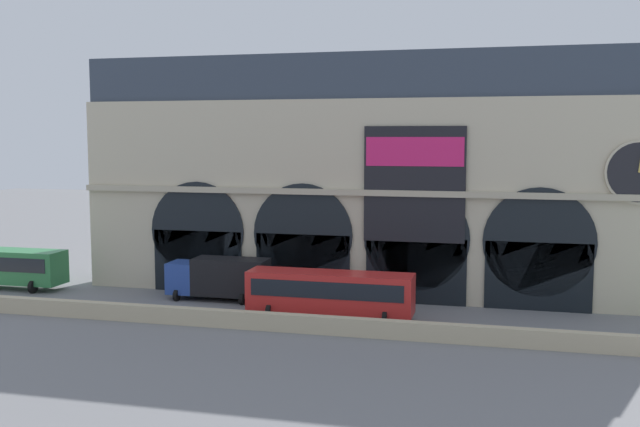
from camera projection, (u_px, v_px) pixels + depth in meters
name	position (u px, v px, depth m)	size (l,w,h in m)	color
ground_plane	(344.00, 317.00, 48.43)	(200.00, 200.00, 0.00)	slate
quay_parapet_wall	(328.00, 325.00, 44.08)	(90.00, 0.70, 1.10)	#BCAD8C
station_building	(364.00, 180.00, 54.28)	(43.79, 4.48, 18.11)	beige
box_truck_midwest	(219.00, 277.00, 53.23)	(7.50, 2.91, 3.12)	#28479E
bus_center	(330.00, 292.00, 47.73)	(11.00, 3.25, 3.10)	red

